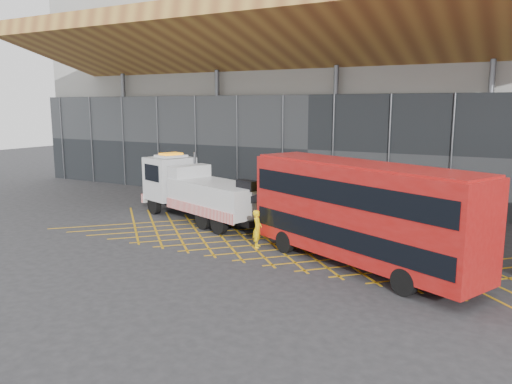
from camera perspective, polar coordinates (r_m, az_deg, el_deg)
The scene contains 6 objects.
ground_plane at distance 28.92m, azimuth -6.68°, elevation -4.65°, with size 120.00×120.00×0.00m, color #27272A.
road_markings at distance 26.18m, azimuth 3.45°, elevation -6.13°, with size 27.96×7.16×0.01m.
construction_building at distance 43.66m, azimuth 9.63°, elevation 12.05°, with size 55.00×23.97×18.00m.
recovery_truck at distance 31.71m, azimuth -6.71°, elevation 0.18°, with size 11.69×6.13×4.14m.
bus_towed at distance 22.59m, azimuth 11.76°, elevation -2.04°, with size 11.69×7.31×4.75m.
worker at distance 25.63m, azimuth 0.15°, elevation -4.22°, with size 0.71×0.47×1.95m, color yellow.
Camera 1 is at (16.25, -22.81, 7.22)m, focal length 35.00 mm.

